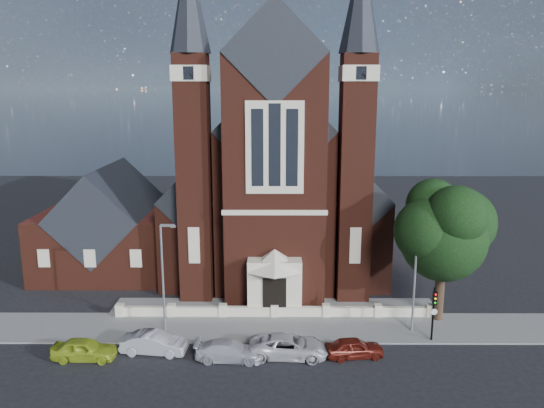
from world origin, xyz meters
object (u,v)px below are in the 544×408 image
at_px(car_white_suv, 289,346).
at_px(street_tree, 446,234).
at_px(car_lime_van, 84,349).
at_px(car_silver_a, 154,343).
at_px(traffic_signal, 434,307).
at_px(car_silver_b, 229,351).
at_px(car_dark_red, 354,348).
at_px(street_lamp_right, 416,272).
at_px(church, 274,178).
at_px(parish_hall, 110,229).
at_px(street_lamp_left, 164,272).

bearing_deg(car_white_suv, street_tree, -62.41).
height_order(street_tree, car_white_suv, street_tree).
xyz_separation_m(car_lime_van, car_silver_a, (4.36, 0.85, 0.01)).
relative_size(traffic_signal, car_silver_b, 0.90).
relative_size(street_tree, car_white_suv, 2.04).
bearing_deg(car_silver_b, car_dark_red, -83.82).
height_order(street_lamp_right, car_silver_b, street_lamp_right).
distance_m(church, car_silver_b, 24.48).
bearing_deg(car_silver_a, traffic_signal, -79.11).
distance_m(church, traffic_signal, 23.94).
relative_size(parish_hall, car_dark_red, 3.16).
relative_size(car_lime_van, car_dark_red, 1.08).
height_order(street_tree, car_silver_b, street_tree).
xyz_separation_m(street_tree, car_lime_van, (-25.02, -5.82, -6.25)).
bearing_deg(street_lamp_left, street_lamp_right, 0.00).
distance_m(traffic_signal, car_silver_b, 14.35).
height_order(street_tree, street_lamp_left, street_tree).
height_order(street_lamp_right, car_white_suv, street_lamp_right).
height_order(parish_hall, street_lamp_left, parish_hall).
relative_size(street_lamp_left, car_white_suv, 1.54).
distance_m(church, car_dark_red, 24.47).
bearing_deg(car_dark_red, parish_hall, 42.86).
distance_m(street_tree, street_lamp_left, 20.71).
xyz_separation_m(street_lamp_left, street_lamp_right, (18.00, 0.00, 0.00)).
relative_size(street_tree, street_lamp_right, 1.32).
bearing_deg(traffic_signal, car_silver_a, -174.96).
relative_size(church, street_tree, 3.26).
xyz_separation_m(street_tree, car_silver_b, (-15.58, -5.86, -6.32)).
xyz_separation_m(street_lamp_left, car_silver_a, (-0.15, -3.26, -3.88)).
relative_size(street_tree, traffic_signal, 2.67).
bearing_deg(street_lamp_right, traffic_signal, -59.99).
height_order(street_tree, street_lamp_right, street_tree).
height_order(parish_hall, street_tree, street_tree).
xyz_separation_m(church, street_tree, (12.60, -17.23, -1.23)).
bearing_deg(street_tree, street_lamp_left, -175.24).
distance_m(traffic_signal, car_lime_van, 23.64).
height_order(church, street_lamp_left, church).
bearing_deg(street_lamp_left, street_tree, 4.76).
height_order(car_lime_van, car_dark_red, car_lime_van).
bearing_deg(car_lime_van, car_white_suv, -86.94).
distance_m(church, car_silver_a, 24.77).
relative_size(street_lamp_left, street_lamp_right, 1.00).
relative_size(car_lime_van, car_white_suv, 0.80).
bearing_deg(street_lamp_right, street_lamp_left, 180.00).
relative_size(street_lamp_right, car_dark_red, 2.09).
bearing_deg(street_tree, street_lamp_right, -145.74).
height_order(street_lamp_left, car_silver_b, street_lamp_left).
bearing_deg(car_lime_van, church, -27.16).
distance_m(parish_hall, traffic_signal, 31.20).
bearing_deg(traffic_signal, car_silver_b, -169.54).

